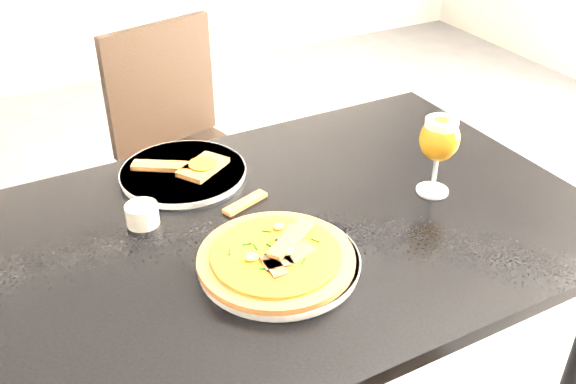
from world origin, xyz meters
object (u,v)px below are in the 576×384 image
dining_table (292,258)px  chair_far (187,151)px  beer_glass (439,140)px  pizza (276,257)px

dining_table → chair_far: chair_far is taller
beer_glass → chair_far: bearing=106.3°
chair_far → pizza: size_ratio=3.10×
dining_table → beer_glass: beer_glass is taller
chair_far → beer_glass: (0.26, -0.89, 0.40)m
dining_table → pizza: size_ratio=4.32×
dining_table → beer_glass: bearing=-7.5°
pizza → dining_table: bearing=51.2°
dining_table → beer_glass: (0.32, -0.04, 0.21)m
dining_table → pizza: bearing=-129.8°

